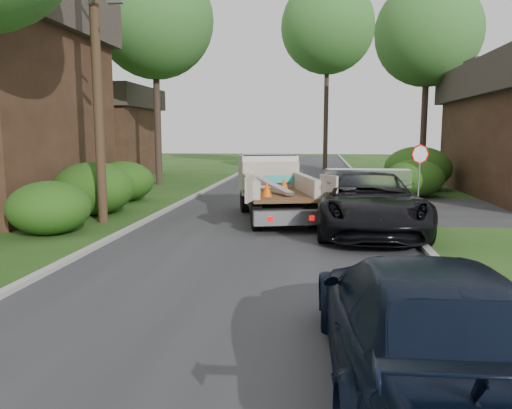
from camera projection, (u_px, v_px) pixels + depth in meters
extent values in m
plane|color=#1D4012|center=(250.00, 269.00, 10.68)|extent=(120.00, 120.00, 0.00)
cube|color=#28282B|center=(282.00, 204.00, 20.50)|extent=(8.00, 90.00, 0.02)
cube|color=#9E9E99|center=(185.00, 201.00, 20.99)|extent=(0.20, 90.00, 0.12)
cube|color=#9E9E99|center=(384.00, 204.00, 20.00)|extent=(0.20, 90.00, 0.12)
cylinder|color=slate|center=(419.00, 184.00, 18.75)|extent=(0.06, 0.06, 2.00)
cylinder|color=#B20A0A|center=(420.00, 154.00, 18.59)|extent=(0.71, 0.32, 0.76)
cylinder|color=#382619|center=(96.00, 64.00, 15.55)|extent=(0.30, 0.30, 10.00)
cube|color=slate|center=(115.00, 1.00, 14.20)|extent=(0.45, 0.20, 0.12)
cube|color=#331E15|center=(95.00, 143.00, 33.61)|extent=(7.00, 7.00, 4.50)
cube|color=#332B26|center=(93.00, 98.00, 33.19)|extent=(7.56, 7.56, 1.40)
cube|color=#332B26|center=(93.00, 87.00, 33.09)|extent=(1.05, 7.56, 0.20)
ellipsoid|color=#16420F|center=(49.00, 208.00, 14.27)|extent=(2.34, 2.34, 1.53)
ellipsoid|color=#16420F|center=(93.00, 188.00, 17.72)|extent=(2.86, 2.86, 1.87)
ellipsoid|color=#16420F|center=(123.00, 181.00, 21.20)|extent=(2.60, 2.60, 1.70)
ellipsoid|color=#16420F|center=(415.00, 178.00, 22.62)|extent=(2.60, 2.60, 1.70)
ellipsoid|color=#16420F|center=(418.00, 168.00, 25.45)|extent=(3.38, 3.38, 2.21)
cylinder|color=#2D2119|center=(157.00, 104.00, 27.65)|extent=(0.36, 0.36, 9.00)
sphere|color=#266826|center=(155.00, 19.00, 27.01)|extent=(6.40, 6.40, 6.40)
cylinder|color=#2D2119|center=(425.00, 109.00, 28.81)|extent=(0.36, 0.36, 8.50)
sphere|color=#266826|center=(428.00, 33.00, 28.21)|extent=(6.00, 6.00, 6.00)
cylinder|color=#2D2119|center=(3.00, 100.00, 24.51)|extent=(0.36, 0.36, 9.00)
cylinder|color=#2D2119|center=(326.00, 99.00, 39.13)|extent=(0.36, 0.36, 11.00)
sphere|color=#266826|center=(328.00, 27.00, 38.34)|extent=(7.20, 7.20, 7.20)
cylinder|color=black|center=(245.00, 201.00, 18.24)|extent=(0.47, 0.86, 0.82)
cylinder|color=black|center=(291.00, 200.00, 18.45)|extent=(0.47, 0.86, 0.82)
cylinder|color=black|center=(256.00, 217.00, 14.82)|extent=(0.47, 0.86, 0.82)
cylinder|color=black|center=(313.00, 216.00, 15.03)|extent=(0.47, 0.86, 0.82)
cube|color=black|center=(275.00, 203.00, 16.70)|extent=(3.06, 5.58, 0.22)
cube|color=silver|center=(267.00, 174.00, 18.47)|extent=(2.35, 2.08, 1.42)
cube|color=black|center=(267.00, 161.00, 18.40)|extent=(2.18, 1.92, 0.50)
cube|color=#472D19|center=(279.00, 195.00, 16.02)|extent=(2.75, 3.68, 0.11)
cube|color=beige|center=(271.00, 175.00, 17.57)|extent=(1.97, 0.58, 0.91)
cube|color=beige|center=(250.00, 185.00, 15.87)|extent=(0.97, 3.07, 0.55)
cube|color=beige|center=(307.00, 185.00, 16.09)|extent=(0.97, 3.07, 0.55)
cube|color=silver|center=(290.00, 218.00, 14.15)|extent=(2.12, 0.82, 0.41)
cube|color=#B20505|center=(270.00, 219.00, 13.92)|extent=(0.15, 0.07, 0.15)
cube|color=#B20505|center=(312.00, 218.00, 14.06)|extent=(0.15, 0.07, 0.15)
cube|color=beige|center=(250.00, 189.00, 14.03)|extent=(0.16, 0.83, 0.73)
cube|color=beige|center=(329.00, 188.00, 14.31)|extent=(0.52, 0.72, 0.73)
cube|color=silver|center=(273.00, 185.00, 16.05)|extent=(1.49, 2.15, 0.42)
cone|color=#F2590A|center=(267.00, 189.00, 15.12)|extent=(0.40, 0.40, 0.46)
cone|color=#F2590A|center=(284.00, 184.00, 16.56)|extent=(0.40, 0.40, 0.46)
cube|color=#148C84|center=(278.00, 179.00, 17.39)|extent=(1.00, 0.33, 0.26)
imported|color=black|center=(368.00, 202.00, 14.62)|extent=(2.99, 6.39, 1.77)
imported|color=black|center=(422.00, 323.00, 5.58)|extent=(2.38, 5.40, 1.54)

